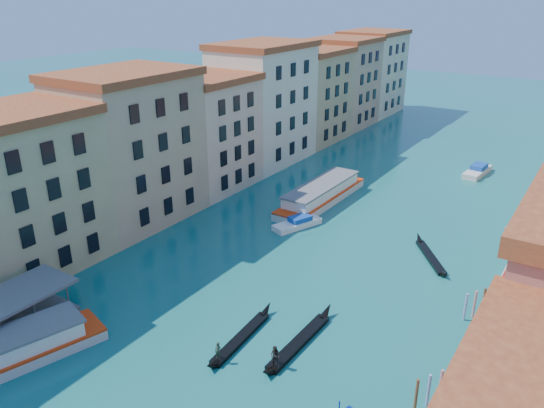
# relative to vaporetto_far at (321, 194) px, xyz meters

# --- Properties ---
(left_bank_palazzos) EXTENTS (12.80, 128.40, 21.00)m
(left_bank_palazzos) POSITION_rel_vaporetto_far_xyz_m (-18.77, 6.39, 8.38)
(left_bank_palazzos) COLOR beige
(left_bank_palazzos) RESTS_ON ground
(quay) EXTENTS (4.00, 140.00, 1.00)m
(quay) POSITION_rel_vaporetto_far_xyz_m (29.23, 6.71, -0.83)
(quay) COLOR gray
(quay) RESTS_ON ground
(mooring_poles_right) EXTENTS (1.44, 54.24, 3.20)m
(mooring_poles_right) POSITION_rel_vaporetto_far_xyz_m (26.33, -29.49, -0.03)
(mooring_poles_right) COLOR #552F1D
(mooring_poles_right) RESTS_ON ground
(vaporetto_far) EXTENTS (4.85, 19.90, 2.95)m
(vaporetto_far) POSITION_rel_vaporetto_far_xyz_m (0.00, 0.00, 0.00)
(vaporetto_far) COLOR silver
(vaporetto_far) RESTS_ON ground
(gondola_fore) EXTENTS (1.58, 11.11, 2.21)m
(gondola_fore) POSITION_rel_vaporetto_far_xyz_m (9.67, -33.42, -0.95)
(gondola_fore) COLOR black
(gondola_fore) RESTS_ON ground
(gondola_right) EXTENTS (1.24, 12.18, 2.43)m
(gondola_right) POSITION_rel_vaporetto_far_xyz_m (14.39, -31.34, -0.86)
(gondola_right) COLOR black
(gondola_right) RESTS_ON ground
(gondola_far) EXTENTS (6.97, 9.12, 1.52)m
(gondola_far) POSITION_rel_vaporetto_far_xyz_m (19.07, -8.57, -1.02)
(gondola_far) COLOR black
(gondola_far) RESTS_ON ground
(motorboat_mid) EXTENTS (4.51, 7.16, 1.42)m
(motorboat_mid) POSITION_rel_vaporetto_far_xyz_m (1.55, -9.47, -0.78)
(motorboat_mid) COLOR white
(motorboat_mid) RESTS_ON ground
(motorboat_far) EXTENTS (3.31, 8.17, 1.65)m
(motorboat_far) POSITION_rel_vaporetto_far_xyz_m (16.38, 25.82, -0.69)
(motorboat_far) COLOR silver
(motorboat_far) RESTS_ON ground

